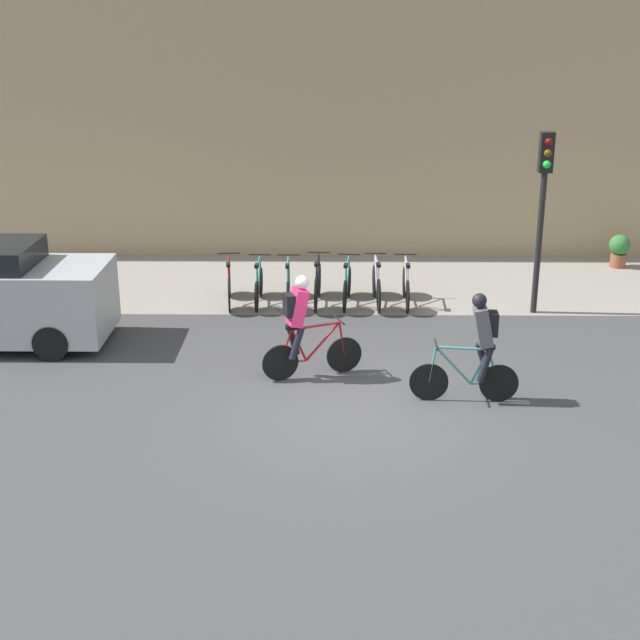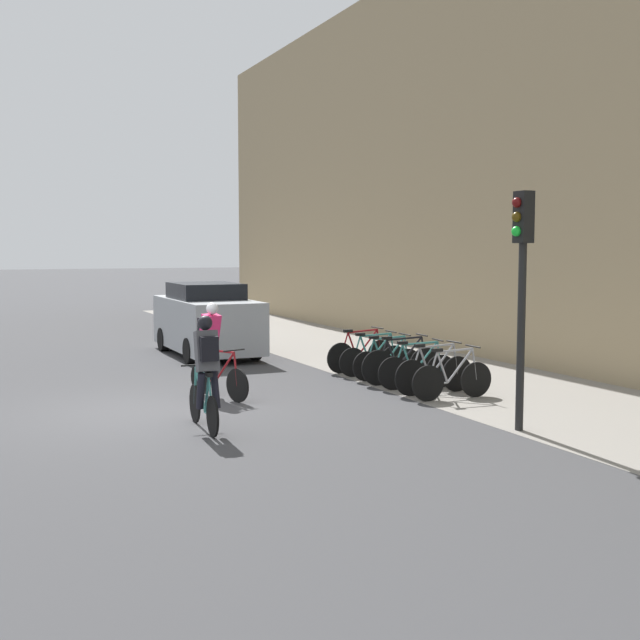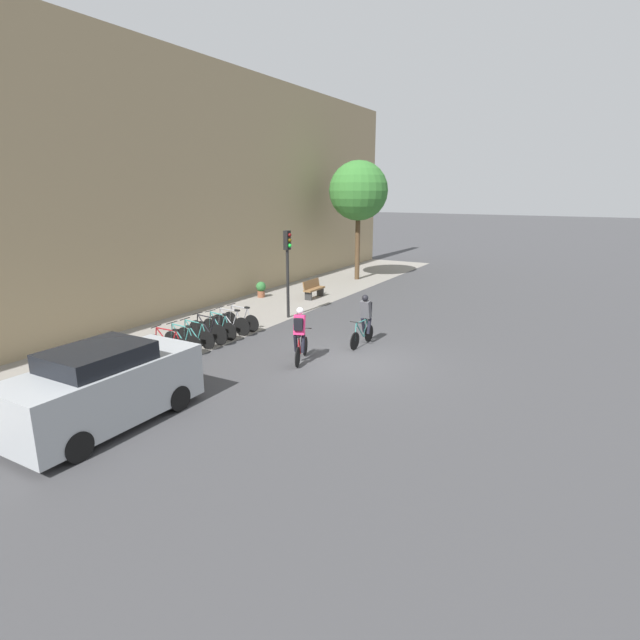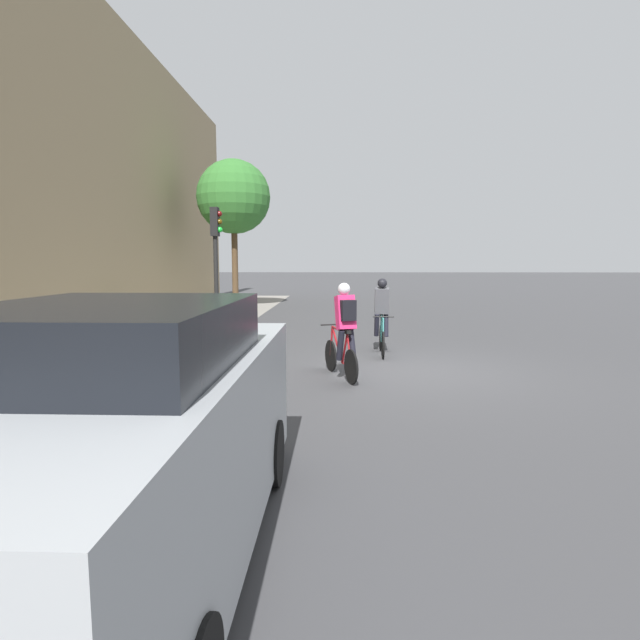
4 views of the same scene
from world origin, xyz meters
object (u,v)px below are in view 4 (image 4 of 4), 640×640
(traffic_light_pole, at_px, (216,249))
(parked_bike_1, at_px, (106,368))
(bench, at_px, (214,310))
(parked_car, at_px, (121,443))
(parked_bike_5, at_px, (159,343))
(parked_bike_2, at_px, (122,361))
(cyclist_pink, at_px, (344,328))
(parked_bike_3, at_px, (136,353))
(cyclist_grey, at_px, (382,313))
(potted_plant, at_px, (136,314))
(parked_bike_6, at_px, (169,340))
(parked_bike_0, at_px, (88,376))
(parked_bike_4, at_px, (148,349))

(traffic_light_pole, bearing_deg, parked_bike_1, 174.89)
(bench, height_order, parked_car, parked_car)
(parked_bike_5, bearing_deg, parked_car, -161.87)
(parked_bike_2, bearing_deg, parked_bike_1, 179.99)
(cyclist_pink, xyz_separation_m, traffic_light_pole, (4.54, 3.39, 1.53))
(parked_bike_3, xyz_separation_m, parked_car, (-5.88, -2.32, 0.48))
(cyclist_grey, xyz_separation_m, potted_plant, (4.53, 7.67, -0.51))
(parked_bike_5, xyz_separation_m, potted_plant, (5.82, 2.88, 0.03))
(cyclist_pink, distance_m, parked_bike_6, 4.41)
(parked_bike_0, relative_size, parked_bike_3, 0.97)
(parked_bike_1, relative_size, parked_bike_5, 0.94)
(parked_bike_1, xyz_separation_m, parked_bike_4, (1.81, 0.00, 0.01))
(cyclist_grey, bearing_deg, parked_bike_2, 122.88)
(parked_bike_0, distance_m, parked_bike_2, 1.20)
(parked_bike_4, relative_size, potted_plant, 2.12)
(cyclist_grey, bearing_deg, parked_bike_1, 127.67)
(parked_bike_1, distance_m, bench, 9.38)
(parked_bike_0, bearing_deg, parked_bike_2, -0.02)
(cyclist_pink, distance_m, parked_bike_5, 4.17)
(bench, xyz_separation_m, parked_car, (-14.04, -2.87, 0.44))
(parked_bike_4, relative_size, bench, 1.14)
(parked_bike_1, distance_m, parked_bike_2, 0.60)
(parked_bike_6, bearing_deg, traffic_light_pole, -11.13)
(parked_bike_2, distance_m, potted_plant, 8.15)
(parked_bike_0, xyz_separation_m, parked_car, (-4.07, -2.32, 0.49))
(parked_bike_6, bearing_deg, parked_bike_5, 179.98)
(cyclist_pink, bearing_deg, bench, 27.93)
(parked_bike_5, bearing_deg, cyclist_grey, -74.95)
(parked_bike_0, height_order, parked_bike_5, parked_bike_5)
(parked_bike_5, xyz_separation_m, parked_bike_6, (0.60, -0.00, -0.01))
(parked_bike_5, distance_m, potted_plant, 6.49)
(parked_bike_2, xyz_separation_m, parked_bike_4, (1.20, 0.00, 0.01))
(traffic_light_pole, distance_m, potted_plant, 4.78)
(parked_bike_2, distance_m, parked_bike_6, 2.41)
(bench, relative_size, parked_car, 0.34)
(traffic_light_pole, distance_m, bench, 4.45)
(parked_bike_4, xyz_separation_m, potted_plant, (6.42, 2.88, 0.04))
(cyclist_grey, distance_m, parked_bike_0, 6.46)
(parked_bike_2, xyz_separation_m, parked_bike_3, (0.60, 0.00, 0.03))
(parked_bike_0, relative_size, parked_bike_6, 1.03)
(parked_bike_2, height_order, parked_bike_4, parked_bike_4)
(parked_bike_1, height_order, traffic_light_pole, traffic_light_pole)
(parked_bike_2, height_order, parked_bike_5, parked_bike_5)
(parked_car, bearing_deg, traffic_light_pole, 10.14)
(traffic_light_pole, bearing_deg, parked_bike_6, 168.87)
(parked_bike_2, xyz_separation_m, parked_bike_6, (2.41, 0.00, 0.01))
(parked_bike_1, height_order, bench, parked_bike_1)
(cyclist_pink, xyz_separation_m, parked_car, (-5.67, 1.57, -0.05))
(parked_bike_1, height_order, parked_bike_4, parked_bike_4)
(cyclist_grey, bearing_deg, potted_plant, 59.44)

